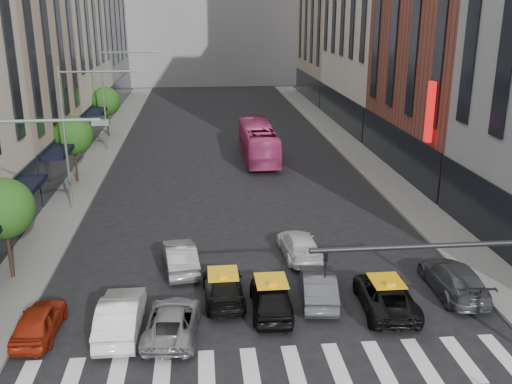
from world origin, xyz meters
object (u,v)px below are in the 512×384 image
object	(u,v)px
car_red	(39,321)
taxi_center	(271,297)
taxi_left	(223,287)
bus	(258,142)
streetlamp_mid	(79,120)
car_white_front	(121,315)
streetlamp_far	(114,86)

from	to	relation	value
car_red	taxi_center	size ratio (longest dim) A/B	0.88
taxi_left	bus	bearing A→B (deg)	-101.31
taxi_left	taxi_center	world-z (taller)	taxi_center
streetlamp_mid	car_white_front	bearing A→B (deg)	-75.10
car_white_front	bus	distance (m)	28.44
bus	car_white_front	bearing A→B (deg)	72.62
streetlamp_mid	taxi_center	distance (m)	18.38
car_red	car_white_front	distance (m)	3.22
taxi_left	bus	size ratio (longest dim) A/B	0.40
car_red	taxi_center	xyz separation A→B (m)	(9.46, 0.92, 0.09)
streetlamp_far	bus	distance (m)	13.85
streetlamp_mid	streetlamp_far	bearing A→B (deg)	90.00
streetlamp_far	car_red	xyz separation A→B (m)	(0.84, -31.22, -5.26)
taxi_left	streetlamp_far	bearing A→B (deg)	-75.84
streetlamp_far	taxi_left	size ratio (longest dim) A/B	2.05
car_red	taxi_center	bearing A→B (deg)	-172.32
car_red	bus	distance (m)	29.51
car_white_front	taxi_center	size ratio (longest dim) A/B	1.08
streetlamp_far	taxi_left	distance (m)	30.65
streetlamp_far	car_white_front	xyz separation A→B (m)	(4.06, -31.28, -5.14)
streetlamp_mid	streetlamp_far	distance (m)	16.00
bus	car_red	bearing A→B (deg)	66.60
car_white_front	car_red	bearing A→B (deg)	-0.44
car_white_front	bus	size ratio (longest dim) A/B	0.42
taxi_center	car_white_front	bearing A→B (deg)	11.26
streetlamp_far	car_red	world-z (taller)	streetlamp_far
bus	taxi_center	bearing A→B (deg)	85.10
taxi_center	bus	xyz separation A→B (m)	(2.17, 26.19, 0.80)
car_white_front	taxi_left	world-z (taller)	car_white_front
streetlamp_far	car_white_front	distance (m)	31.96
bus	taxi_left	bearing A→B (deg)	80.32
car_white_front	taxi_left	size ratio (longest dim) A/B	1.05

